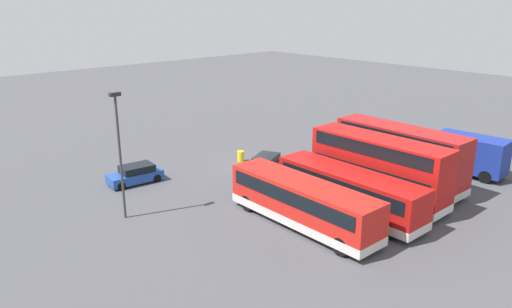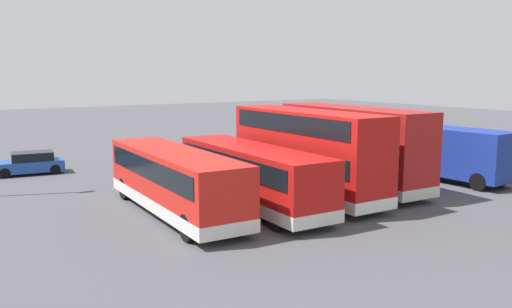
# 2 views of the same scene
# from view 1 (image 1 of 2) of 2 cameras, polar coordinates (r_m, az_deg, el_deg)

# --- Properties ---
(ground_plane) EXTENTS (140.00, 140.00, 0.00)m
(ground_plane) POSITION_cam_1_polar(r_m,az_deg,el_deg) (41.47, 0.07, -1.69)
(ground_plane) COLOR #47474C
(bus_double_decker_near_end) EXTENTS (2.91, 10.52, 4.55)m
(bus_double_decker_near_end) POSITION_cam_1_polar(r_m,az_deg,el_deg) (38.74, 16.37, -0.02)
(bus_double_decker_near_end) COLOR #A51919
(bus_double_decker_near_end) RESTS_ON ground
(bus_double_decker_second) EXTENTS (2.63, 10.28, 4.55)m
(bus_double_decker_second) POSITION_cam_1_polar(r_m,az_deg,el_deg) (35.46, 14.08, -1.44)
(bus_double_decker_second) COLOR #B71411
(bus_double_decker_second) RESTS_ON ground
(bus_single_deck_third) EXTENTS (2.80, 10.82, 2.95)m
(bus_single_deck_third) POSITION_cam_1_polar(r_m,az_deg,el_deg) (32.96, 10.79, -4.22)
(bus_single_deck_third) COLOR #B71411
(bus_single_deck_third) RESTS_ON ground
(bus_single_deck_fourth) EXTENTS (2.84, 11.01, 2.95)m
(bus_single_deck_fourth) POSITION_cam_1_polar(r_m,az_deg,el_deg) (30.77, 5.48, -5.59)
(bus_single_deck_fourth) COLOR red
(bus_single_deck_fourth) RESTS_ON ground
(box_truck_blue) EXTENTS (2.97, 7.64, 3.20)m
(box_truck_blue) POSITION_cam_1_polar(r_m,az_deg,el_deg) (43.50, 22.70, 0.20)
(box_truck_blue) COLOR navy
(box_truck_blue) RESTS_ON ground
(car_hatchback_silver) EXTENTS (4.47, 3.34, 1.43)m
(car_hatchback_silver) POSITION_cam_1_polar(r_m,az_deg,el_deg) (40.30, 1.10, -1.22)
(car_hatchback_silver) COLOR black
(car_hatchback_silver) RESTS_ON ground
(car_small_green) EXTENTS (4.28, 2.21, 1.43)m
(car_small_green) POSITION_cam_1_polar(r_m,az_deg,el_deg) (39.17, -13.87, -2.32)
(car_small_green) COLOR #1E479E
(car_small_green) RESTS_ON ground
(lamp_post_tall) EXTENTS (0.70, 0.30, 8.31)m
(lamp_post_tall) POSITION_cam_1_polar(r_m,az_deg,el_deg) (31.83, -15.65, 0.78)
(lamp_post_tall) COLOR #38383D
(lamp_post_tall) RESTS_ON ground
(waste_bin_yellow) EXTENTS (0.60, 0.60, 0.95)m
(waste_bin_yellow) POSITION_cam_1_polar(r_m,az_deg,el_deg) (43.11, -1.80, -0.27)
(waste_bin_yellow) COLOR yellow
(waste_bin_yellow) RESTS_ON ground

